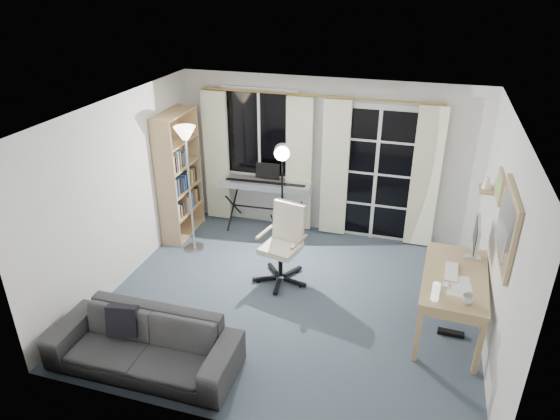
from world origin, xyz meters
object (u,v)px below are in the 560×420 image
object	(u,v)px
keyboard_piano	(266,186)
office_chair	(285,236)
desk	(454,282)
mug	(468,298)
bookshelf	(177,179)
torchiere_lamp	(187,153)
studio_light	(282,165)
sofa	(143,336)
monitor	(477,237)

from	to	relation	value
keyboard_piano	office_chair	xyz separation A→B (m)	(0.66, -1.20, -0.15)
keyboard_piano	desk	world-z (taller)	keyboard_piano
keyboard_piano	mug	bearing A→B (deg)	-40.64
mug	bookshelf	bearing A→B (deg)	156.97
torchiere_lamp	mug	bearing A→B (deg)	-20.02
bookshelf	studio_light	bearing A→B (deg)	-3.24
bookshelf	office_chair	size ratio (longest dim) A/B	1.84
keyboard_piano	office_chair	bearing A→B (deg)	-64.15
bookshelf	torchiere_lamp	size ratio (longest dim) A/B	1.04
keyboard_piano	sofa	bearing A→B (deg)	-97.51
torchiere_lamp	office_chair	world-z (taller)	torchiere_lamp
monitor	desk	bearing A→B (deg)	-111.05
desk	mug	distance (m)	0.53
studio_light	desk	size ratio (longest dim) A/B	1.20
studio_light	torchiere_lamp	bearing A→B (deg)	179.69
torchiere_lamp	sofa	world-z (taller)	torchiere_lamp
office_chair	monitor	xyz separation A→B (m)	(2.29, -0.07, 0.39)
bookshelf	office_chair	world-z (taller)	bookshelf
office_chair	desk	distance (m)	2.16
keyboard_piano	monitor	world-z (taller)	monitor
bookshelf	torchiere_lamp	distance (m)	0.82
office_chair	sofa	bearing A→B (deg)	-101.63
keyboard_piano	sofa	xyz separation A→B (m)	(-0.27, -3.25, -0.39)
bookshelf	monitor	distance (m)	4.28
desk	monitor	world-z (taller)	monitor
sofa	studio_light	bearing A→B (deg)	75.39
bookshelf	keyboard_piano	bearing A→B (deg)	19.45
keyboard_piano	sofa	size ratio (longest dim) A/B	0.72
office_chair	sofa	xyz separation A→B (m)	(-0.92, -2.04, -0.24)
keyboard_piano	sofa	world-z (taller)	keyboard_piano
desk	mug	xyz separation A→B (m)	(0.10, -0.50, 0.15)
bookshelf	desk	bearing A→B (deg)	-18.54
torchiere_lamp	sofa	xyz separation A→B (m)	(0.57, -2.38, -1.12)
keyboard_piano	monitor	size ratio (longest dim) A/B	2.68
office_chair	sofa	size ratio (longest dim) A/B	0.54
torchiere_lamp	mug	size ratio (longest dim) A/B	15.62
mug	keyboard_piano	bearing A→B (deg)	142.15
bookshelf	office_chair	bearing A→B (deg)	-22.19
keyboard_piano	mug	xyz separation A→B (m)	(2.85, -2.22, 0.02)
bookshelf	monitor	size ratio (longest dim) A/B	3.69
keyboard_piano	studio_light	size ratio (longest dim) A/B	0.85
office_chair	monitor	distance (m)	2.33
office_chair	desk	xyz separation A→B (m)	(2.10, -0.52, 0.02)
bookshelf	torchiere_lamp	world-z (taller)	bookshelf
bookshelf	sofa	bearing A→B (deg)	-71.77
bookshelf	torchiere_lamp	bearing A→B (deg)	-45.56
bookshelf	mug	xyz separation A→B (m)	(4.10, -1.74, -0.13)
desk	bookshelf	bearing A→B (deg)	165.27
torchiere_lamp	studio_light	xyz separation A→B (m)	(1.26, 0.34, -0.16)
bookshelf	sofa	xyz separation A→B (m)	(0.98, -2.77, -0.54)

